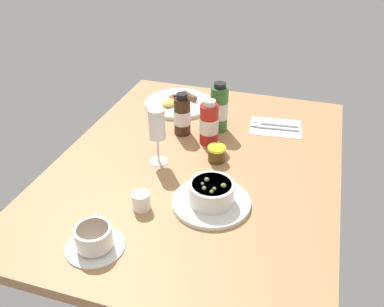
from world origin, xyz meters
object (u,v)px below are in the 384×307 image
at_px(sauce_bottle_red, 209,124).
at_px(sauce_bottle_brown, 182,116).
at_px(jam_jar, 217,154).
at_px(wine_glass, 157,127).
at_px(cutlery_setting, 274,127).
at_px(coffee_cup, 94,238).
at_px(breakfast_plate, 178,103).
at_px(sauce_bottle_green, 219,108).
at_px(porridge_bowl, 211,195).
at_px(creamer_jug, 141,201).

xyz_separation_m(sauce_bottle_red, sauce_bottle_brown, (0.03, 0.10, -0.00)).
bearing_deg(sauce_bottle_red, jam_jar, -152.07).
bearing_deg(jam_jar, wine_glass, 108.94).
bearing_deg(sauce_bottle_brown, cutlery_setting, -65.48).
xyz_separation_m(wine_glass, jam_jar, (0.06, -0.17, -0.10)).
bearing_deg(coffee_cup, breakfast_plate, 4.46).
height_order(jam_jar, sauce_bottle_red, sauce_bottle_red).
relative_size(sauce_bottle_red, sauce_bottle_green, 0.88).
distance_m(sauce_bottle_brown, breakfast_plate, 0.22).
bearing_deg(sauce_bottle_brown, sauce_bottle_red, -107.35).
bearing_deg(sauce_bottle_green, cutlery_setting, -68.75).
bearing_deg(coffee_cup, sauce_bottle_green, -11.96).
relative_size(porridge_bowl, creamer_jug, 3.63).
distance_m(coffee_cup, sauce_bottle_green, 0.65).
xyz_separation_m(creamer_jug, sauce_bottle_green, (0.47, -0.09, 0.06)).
relative_size(coffee_cup, sauce_bottle_green, 0.81).
xyz_separation_m(jam_jar, breakfast_plate, (0.33, 0.24, -0.02)).
distance_m(cutlery_setting, coffee_cup, 0.77).
relative_size(sauce_bottle_green, breakfast_plate, 0.66).
height_order(wine_glass, sauce_bottle_green, wine_glass).
bearing_deg(sauce_bottle_brown, breakfast_plate, 22.79).
height_order(cutlery_setting, jam_jar, jam_jar).
bearing_deg(coffee_cup, sauce_bottle_brown, -2.40).
distance_m(cutlery_setting, jam_jar, 0.30).
relative_size(cutlery_setting, sauce_bottle_brown, 1.30).
bearing_deg(sauce_bottle_brown, sauce_bottle_green, -60.37).
relative_size(wine_glass, jam_jar, 3.20).
relative_size(creamer_jug, jam_jar, 1.04).
height_order(coffee_cup, creamer_jug, coffee_cup).
relative_size(cutlery_setting, wine_glass, 1.07).
height_order(cutlery_setting, wine_glass, wine_glass).
bearing_deg(breakfast_plate, sauce_bottle_green, -125.24).
distance_m(porridge_bowl, wine_glass, 0.27).
bearing_deg(porridge_bowl, wine_glass, 54.07).
relative_size(jam_jar, sauce_bottle_green, 0.32).
xyz_separation_m(jam_jar, sauce_bottle_brown, (0.13, 0.15, 0.04)).
xyz_separation_m(cutlery_setting, sauce_bottle_red, (-0.17, 0.19, 0.07)).
xyz_separation_m(porridge_bowl, wine_glass, (0.15, 0.21, 0.09)).
bearing_deg(breakfast_plate, porridge_bowl, -152.75).
bearing_deg(breakfast_plate, creamer_jug, -169.87).
bearing_deg(breakfast_plate, wine_glass, -169.79).
distance_m(jam_jar, sauce_bottle_green, 0.21).
distance_m(sauce_bottle_red, breakfast_plate, 0.30).
relative_size(wine_glass, sauce_bottle_green, 1.03).
xyz_separation_m(porridge_bowl, breakfast_plate, (0.54, 0.28, -0.02)).
relative_size(porridge_bowl, sauce_bottle_red, 1.39).
bearing_deg(sauce_bottle_green, coffee_cup, 168.04).
bearing_deg(coffee_cup, creamer_jug, -16.70).
xyz_separation_m(creamer_jug, breakfast_plate, (0.61, 0.11, -0.02)).
height_order(jam_jar, sauce_bottle_green, sauce_bottle_green).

